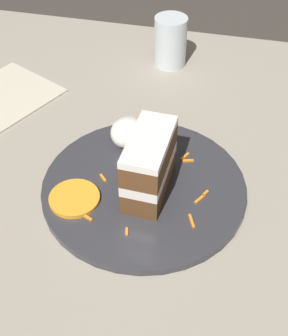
% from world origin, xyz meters
% --- Properties ---
extents(ground_plane, '(6.00, 6.00, 0.00)m').
position_xyz_m(ground_plane, '(0.00, 0.00, 0.00)').
color(ground_plane, '#38332D').
rests_on(ground_plane, ground).
extents(dining_table, '(1.10, 1.13, 0.03)m').
position_xyz_m(dining_table, '(0.00, 0.00, 0.02)').
color(dining_table, gray).
rests_on(dining_table, ground).
extents(plate, '(0.31, 0.31, 0.01)m').
position_xyz_m(plate, '(0.03, -0.04, 0.04)').
color(plate, '#333338').
rests_on(plate, dining_table).
extents(cake_slice, '(0.12, 0.06, 0.10)m').
position_xyz_m(cake_slice, '(0.03, -0.05, 0.10)').
color(cake_slice, brown).
rests_on(cake_slice, plate).
extents(cream_dollop, '(0.06, 0.06, 0.05)m').
position_xyz_m(cream_dollop, '(0.12, 0.01, 0.07)').
color(cream_dollop, white).
rests_on(cream_dollop, plate).
extents(orange_garnish, '(0.07, 0.07, 0.01)m').
position_xyz_m(orange_garnish, '(-0.02, 0.05, 0.05)').
color(orange_garnish, orange).
rests_on(orange_garnish, plate).
extents(carrot_shreds_scatter, '(0.19, 0.17, 0.00)m').
position_xyz_m(carrot_shreds_scatter, '(0.02, -0.07, 0.05)').
color(carrot_shreds_scatter, orange).
rests_on(carrot_shreds_scatter, plate).
extents(drinking_glass, '(0.07, 0.07, 0.10)m').
position_xyz_m(drinking_glass, '(0.40, -0.01, 0.08)').
color(drinking_glass, silver).
rests_on(drinking_glass, dining_table).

